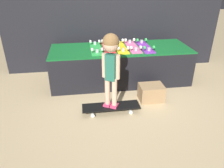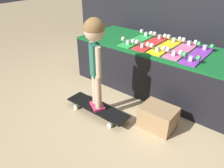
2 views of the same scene
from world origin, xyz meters
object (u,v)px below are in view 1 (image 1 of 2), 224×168
(skateboard_green_on_rack, at_px, (96,48))
(skateboard_pink_on_rack, at_px, (133,46))
(child, at_px, (111,58))
(skateboard_red_on_rack, at_px, (108,47))
(skateboard_on_floor, at_px, (111,107))
(skateboard_yellow_on_rack, at_px, (121,47))
(storage_box, at_px, (151,92))
(skateboard_purple_on_rack, at_px, (145,46))

(skateboard_green_on_rack, relative_size, skateboard_pink_on_rack, 1.00)
(skateboard_pink_on_rack, height_order, child, child)
(skateboard_red_on_rack, distance_m, skateboard_on_floor, 1.08)
(skateboard_yellow_on_rack, height_order, skateboard_on_floor, skateboard_yellow_on_rack)
(skateboard_yellow_on_rack, xyz_separation_m, skateboard_pink_on_rack, (0.20, 0.00, 0.00))
(skateboard_green_on_rack, distance_m, skateboard_yellow_on_rack, 0.40)
(storage_box, bearing_deg, skateboard_red_on_rack, 127.04)
(skateboard_red_on_rack, height_order, skateboard_yellow_on_rack, same)
(skateboard_pink_on_rack, bearing_deg, skateboard_red_on_rack, -179.70)
(skateboard_on_floor, bearing_deg, skateboard_yellow_on_rack, 72.72)
(skateboard_on_floor, xyz_separation_m, storage_box, (0.63, 0.23, 0.04))
(child, bearing_deg, skateboard_green_on_rack, 125.07)
(skateboard_red_on_rack, distance_m, storage_box, 1.01)
(skateboard_purple_on_rack, bearing_deg, skateboard_green_on_rack, 178.66)
(skateboard_purple_on_rack, relative_size, skateboard_on_floor, 0.85)
(skateboard_on_floor, relative_size, child, 0.79)
(skateboard_green_on_rack, bearing_deg, skateboard_purple_on_rack, -1.34)
(skateboard_red_on_rack, bearing_deg, skateboard_green_on_rack, -177.33)
(skateboard_red_on_rack, distance_m, skateboard_purple_on_rack, 0.60)
(skateboard_purple_on_rack, distance_m, skateboard_on_floor, 1.26)
(skateboard_red_on_rack, bearing_deg, child, -95.57)
(skateboard_red_on_rack, relative_size, skateboard_yellow_on_rack, 1.00)
(skateboard_yellow_on_rack, xyz_separation_m, skateboard_purple_on_rack, (0.40, -0.03, 0.00))
(skateboard_on_floor, bearing_deg, skateboard_green_on_rack, 96.69)
(skateboard_pink_on_rack, bearing_deg, skateboard_yellow_on_rack, -179.58)
(skateboard_on_floor, bearing_deg, skateboard_purple_on_rack, 52.71)
(skateboard_on_floor, bearing_deg, child, 45.00)
(skateboard_red_on_rack, xyz_separation_m, skateboard_pink_on_rack, (0.40, 0.00, 0.00))
(skateboard_pink_on_rack, xyz_separation_m, storage_box, (0.13, -0.71, -0.48))
(skateboard_yellow_on_rack, relative_size, skateboard_pink_on_rack, 1.00)
(skateboard_pink_on_rack, relative_size, storage_box, 1.89)
(skateboard_pink_on_rack, bearing_deg, child, -117.65)
(skateboard_red_on_rack, bearing_deg, storage_box, -52.96)
(skateboard_green_on_rack, relative_size, skateboard_red_on_rack, 1.00)
(skateboard_purple_on_rack, bearing_deg, storage_box, -95.58)
(skateboard_yellow_on_rack, bearing_deg, skateboard_red_on_rack, -179.81)
(skateboard_green_on_rack, height_order, child, child)
(child, xyz_separation_m, storage_box, (0.63, 0.23, -0.65))
(skateboard_red_on_rack, height_order, skateboard_on_floor, skateboard_red_on_rack)
(skateboard_green_on_rack, xyz_separation_m, skateboard_pink_on_rack, (0.60, 0.01, 0.00))
(skateboard_green_on_rack, height_order, skateboard_on_floor, skateboard_green_on_rack)
(skateboard_purple_on_rack, bearing_deg, skateboard_red_on_rack, 177.33)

